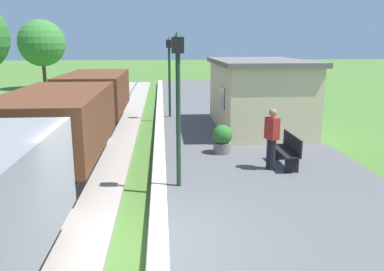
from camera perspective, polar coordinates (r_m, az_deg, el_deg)
ground_plane at (r=7.46m, az=-8.08°, el=-16.36°), size 160.00×160.00×0.00m
platform_slab at (r=7.86m, az=16.67°, el=-14.15°), size 6.00×60.00×0.25m
platform_edge_stripe at (r=7.32m, az=-4.91°, el=-14.62°), size 0.36×60.00×0.01m
track_ballast at (r=7.96m, az=-26.26°, el=-15.20°), size 3.80×60.00×0.12m
rail_near at (r=7.66m, az=-21.20°, el=-14.71°), size 0.07×60.00×0.14m
freight_train at (r=11.48m, az=-19.04°, el=1.17°), size 2.50×19.40×2.12m
station_hut at (r=16.10m, az=9.61°, el=5.99°), size 3.50×5.80×2.78m
bench_near_hut at (r=11.39m, az=13.83°, el=-2.06°), size 0.42×1.50×0.91m
person_waiting at (r=10.89m, az=11.57°, el=-0.14°), size 0.37×0.44×1.71m
potted_planter at (r=12.40m, az=4.46°, el=-0.45°), size 0.64×0.64×0.92m
lamp_post_near at (r=9.12m, az=-2.06°, el=7.85°), size 0.28×0.28×3.70m
lamp_post_far at (r=18.33m, az=-3.34°, el=10.64°), size 0.28×0.28×3.70m
tree_field_distant at (r=33.84m, az=-21.11°, el=12.48°), size 3.65×3.65×5.47m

